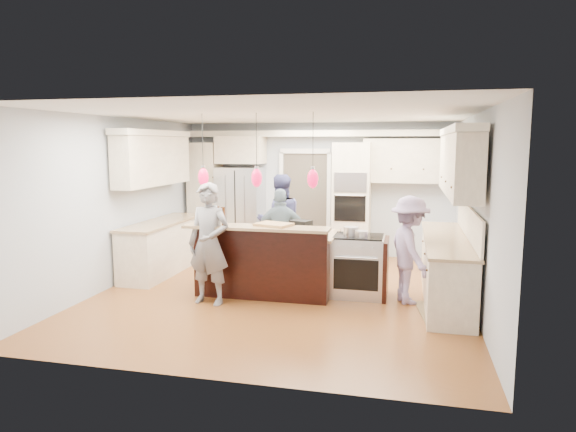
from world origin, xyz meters
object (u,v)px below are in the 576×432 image
refrigerator (241,211)px  kitchen_island (268,260)px  person_bar_end (209,244)px  person_far_left (280,221)px  island_range (360,266)px

refrigerator → kitchen_island: (1.30, -2.57, -0.41)m
person_bar_end → person_far_left: size_ratio=1.00×
refrigerator → kitchen_island: 2.91m
refrigerator → kitchen_island: bearing=-63.1°
refrigerator → island_range: 3.71m
refrigerator → kitchen_island: refrigerator is taller
kitchen_island → person_far_left: (-0.20, 1.53, 0.38)m
person_bar_end → kitchen_island: bearing=58.8°
refrigerator → person_far_left: size_ratio=1.04×
refrigerator → person_bar_end: size_ratio=1.04×
kitchen_island → island_range: kitchen_island is taller
island_range → person_far_left: size_ratio=0.53×
refrigerator → person_bar_end: bearing=-79.1°
person_bar_end → person_far_left: person_bar_end is taller
refrigerator → kitchen_island: size_ratio=0.86×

